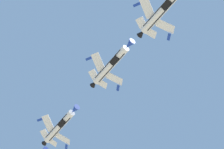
# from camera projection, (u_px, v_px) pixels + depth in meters

# --- Properties ---
(fighter_jet_left_wing) EXTENTS (9.02, 15.92, 5.68)m
(fighter_jet_left_wing) POSITION_uv_depth(u_px,v_px,m) (162.00, 10.00, 104.84)
(fighter_jet_left_wing) COLOR white
(fighter_jet_right_wing) EXTENTS (9.14, 15.92, 5.51)m
(fighter_jet_right_wing) POSITION_uv_depth(u_px,v_px,m) (111.00, 64.00, 115.91)
(fighter_jet_right_wing) COLOR white
(fighter_jet_left_outer) EXTENTS (9.13, 15.92, 5.51)m
(fighter_jet_left_outer) POSITION_uv_depth(u_px,v_px,m) (60.00, 126.00, 126.90)
(fighter_jet_left_outer) COLOR white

